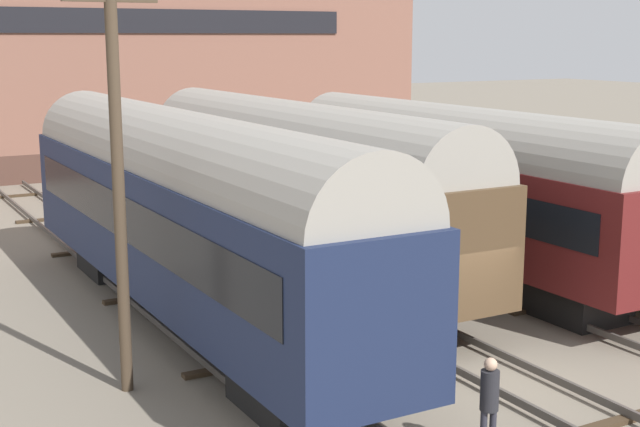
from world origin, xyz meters
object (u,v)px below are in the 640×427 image
at_px(train_car_maroon, 457,179).
at_px(train_car_brown, 295,179).
at_px(bench, 597,237).
at_px(person_worker, 489,397).
at_px(train_car_navy, 182,204).
at_px(utility_pole, 118,168).

relative_size(train_car_maroon, train_car_brown, 0.93).
distance_m(train_car_maroon, bench, 4.31).
bearing_deg(person_worker, train_car_brown, 78.18).
xyz_separation_m(train_car_navy, train_car_brown, (4.45, 2.61, -0.08)).
bearing_deg(train_car_brown, person_worker, -101.82).
bearing_deg(bench, train_car_navy, 166.76).
bearing_deg(person_worker, utility_pole, 127.56).
relative_size(train_car_navy, bench, 12.77).
relative_size(train_car_maroon, person_worker, 8.59).
xyz_separation_m(bench, person_worker, (-9.21, -6.49, -0.47)).
bearing_deg(train_car_navy, bench, -13.24).
bearing_deg(train_car_brown, bench, -37.85).
bearing_deg(utility_pole, bench, 2.79).
relative_size(bench, person_worker, 0.79).
bearing_deg(train_car_maroon, train_car_brown, 157.24).
height_order(person_worker, utility_pole, utility_pole).
xyz_separation_m(train_car_brown, bench, (6.75, -5.25, -1.44)).
height_order(train_car_brown, utility_pole, utility_pole).
distance_m(bench, person_worker, 11.28).
bearing_deg(train_car_brown, train_car_navy, -149.58).
relative_size(train_car_brown, person_worker, 9.26).
distance_m(train_car_brown, utility_pole, 9.25).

